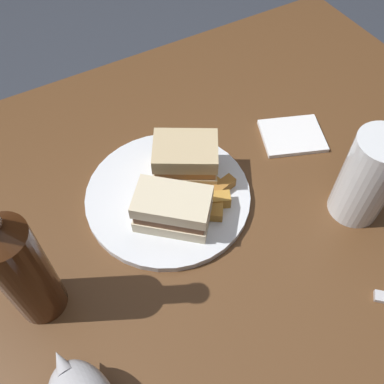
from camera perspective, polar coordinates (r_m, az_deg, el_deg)
ground_plane at (r=1.36m, az=1.76°, el=-19.53°), size 6.00×6.00×0.00m
dining_table at (r=1.02m, az=2.28°, el=-13.65°), size 1.11×0.86×0.73m
plate at (r=0.70m, az=-3.21°, el=-0.49°), size 0.27×0.27×0.01m
sandwich_half_left at (r=0.65m, az=-2.58°, el=-2.28°), size 0.13×0.12×0.06m
sandwich_half_right at (r=0.70m, az=-0.87°, el=4.32°), size 0.13×0.12×0.07m
potato_wedge_front at (r=0.68m, az=3.65°, el=-0.95°), size 0.05×0.04×0.02m
potato_wedge_middle at (r=0.67m, az=3.24°, el=-2.08°), size 0.04×0.05×0.02m
potato_wedge_back at (r=0.68m, az=-1.31°, el=-1.05°), size 0.05×0.03×0.02m
potato_wedge_left_edge at (r=0.69m, az=1.22°, el=-0.14°), size 0.05×0.03×0.01m
potato_wedge_right_edge at (r=0.70m, az=3.86°, el=0.58°), size 0.05×0.03×0.02m
potato_wedge_stray at (r=0.70m, az=1.70°, el=0.38°), size 0.05×0.03×0.01m
pint_glass at (r=0.69m, az=22.09°, el=1.36°), size 0.08×0.08×0.16m
cider_bottle at (r=0.56m, az=-22.05°, el=-9.03°), size 0.07×0.07×0.29m
napkin at (r=0.81m, az=13.16°, el=7.29°), size 0.14×0.12×0.01m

